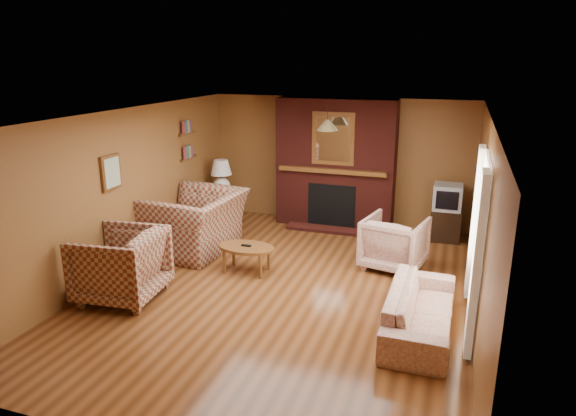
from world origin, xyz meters
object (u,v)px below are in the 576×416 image
(floral_sofa, at_px, (420,310))
(coffee_table, at_px, (246,249))
(plaid_loveseat, at_px, (195,223))
(plaid_armchair, at_px, (121,265))
(side_table, at_px, (223,208))
(table_lamp, at_px, (221,175))
(floral_armchair, at_px, (394,243))
(fireplace, at_px, (335,165))
(crt_tv, at_px, (448,197))
(tv_stand, at_px, (445,224))

(floral_sofa, bearing_deg, coffee_table, 70.59)
(plaid_loveseat, height_order, plaid_armchair, plaid_loveseat)
(side_table, distance_m, table_lamp, 0.66)
(side_table, bearing_deg, plaid_loveseat, -80.79)
(plaid_armchair, bearing_deg, plaid_loveseat, 171.32)
(floral_sofa, height_order, floral_armchair, floral_armchair)
(side_table, bearing_deg, coffee_table, -56.22)
(table_lamp, bearing_deg, fireplace, 14.29)
(fireplace, distance_m, crt_tv, 2.10)
(plaid_loveseat, distance_m, table_lamp, 1.63)
(tv_stand, bearing_deg, coffee_table, -140.75)
(fireplace, distance_m, floral_sofa, 4.14)
(plaid_loveseat, distance_m, plaid_armchair, 1.87)
(fireplace, height_order, side_table, fireplace)
(floral_armchair, distance_m, table_lamp, 3.71)
(floral_sofa, relative_size, coffee_table, 2.12)
(floral_sofa, xyz_separation_m, floral_armchair, (-0.54, 1.81, 0.13))
(plaid_loveseat, xyz_separation_m, table_lamp, (-0.25, 1.54, 0.45))
(coffee_table, height_order, table_lamp, table_lamp)
(floral_sofa, relative_size, crt_tv, 3.84)
(fireplace, relative_size, tv_stand, 4.28)
(fireplace, height_order, coffee_table, fireplace)
(plaid_armchair, relative_size, crt_tv, 2.16)
(side_table, bearing_deg, floral_armchair, -19.33)
(plaid_armchair, height_order, table_lamp, table_lamp)
(plaid_armchair, distance_m, tv_stand, 5.49)
(plaid_armchair, xyz_separation_m, tv_stand, (4.00, 3.76, -0.19))
(fireplace, xyz_separation_m, coffee_table, (-0.71, -2.61, -0.83))
(fireplace, distance_m, plaid_armchair, 4.45)
(plaid_armchair, distance_m, crt_tv, 5.49)
(table_lamp, bearing_deg, floral_armchair, -19.33)
(coffee_table, distance_m, table_lamp, 2.56)
(side_table, distance_m, crt_tv, 4.19)
(floral_sofa, distance_m, coffee_table, 2.78)
(plaid_armchair, xyz_separation_m, coffee_table, (1.24, 1.33, -0.12))
(floral_armchair, height_order, tv_stand, floral_armchair)
(plaid_loveseat, height_order, table_lamp, table_lamp)
(plaid_armchair, height_order, tv_stand, plaid_armchair)
(table_lamp, xyz_separation_m, tv_stand, (4.15, 0.35, -0.66))
(floral_armchair, relative_size, crt_tv, 1.84)
(crt_tv, bearing_deg, side_table, -175.26)
(tv_stand, height_order, crt_tv, crt_tv)
(coffee_table, relative_size, tv_stand, 1.55)
(fireplace, height_order, crt_tv, fireplace)
(plaid_armchair, bearing_deg, tv_stand, 127.60)
(floral_armchair, xyz_separation_m, crt_tv, (0.69, 1.56, 0.38))
(plaid_armchair, relative_size, coffee_table, 1.20)
(coffee_table, bearing_deg, floral_armchair, 22.48)
(coffee_table, distance_m, tv_stand, 3.68)
(fireplace, xyz_separation_m, plaid_loveseat, (-1.85, -2.08, -0.69))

